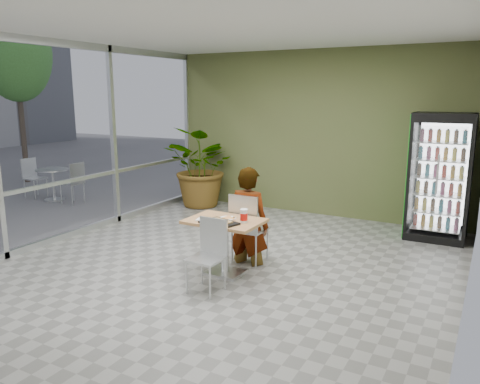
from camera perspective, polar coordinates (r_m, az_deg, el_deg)
name	(u,v)px	position (r m, az deg, el deg)	size (l,w,h in m)	color
ground	(222,269)	(6.54, -2.21, -9.34)	(7.00, 7.00, 0.00)	gray
room_envelope	(221,153)	(6.14, -2.33, 4.71)	(6.00, 7.00, 3.20)	#BBB4A9
storefront_frame	(62,142)	(8.10, -20.92, 5.70)	(0.10, 7.00, 3.20)	silver
dining_table	(225,235)	(6.19, -1.87, -5.31)	(0.98, 0.69, 0.75)	tan
chair_far	(247,223)	(6.57, 0.81, -3.82)	(0.45, 0.45, 1.00)	silver
chair_near	(210,249)	(5.74, -3.71, -6.93)	(0.39, 0.40, 0.88)	silver
seated_woman	(248,225)	(6.63, 1.03, -4.09)	(0.62, 0.40, 1.68)	black
pizza_plate	(228,218)	(6.18, -1.52, -3.13)	(0.31, 0.24, 0.03)	white
soda_cup	(244,216)	(5.98, 0.47, -2.96)	(0.10, 0.10, 0.18)	white
napkin_stack	(203,219)	(6.12, -4.53, -3.36)	(0.15, 0.15, 0.02)	white
cafeteria_tray	(219,223)	(5.94, -2.56, -3.78)	(0.45, 0.32, 0.03)	black
beverage_fridge	(440,177)	(8.27, 23.15, 1.68)	(0.96, 0.74, 2.07)	black
potted_plant	(203,167)	(9.88, -4.48, 3.05)	(1.53, 1.32, 1.70)	#3B6F2C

